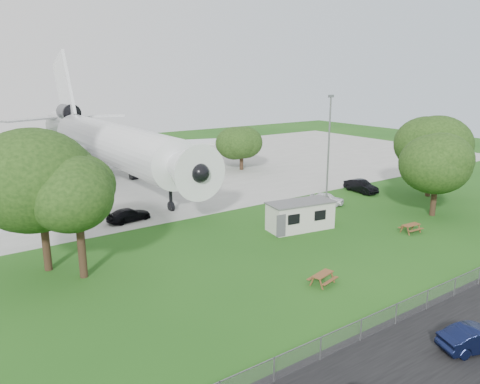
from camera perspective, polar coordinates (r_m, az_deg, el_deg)
ground at (r=36.27m, az=8.15°, el=-8.57°), size 160.00×160.00×0.00m
asphalt_strip at (r=29.30m, az=26.52°, el=-15.88°), size 120.00×8.00×0.02m
concrete_apron at (r=67.75m, az=-14.40°, el=1.91°), size 120.00×46.00×0.03m
airliner at (r=64.18m, az=-15.67°, el=5.94°), size 46.36×47.73×17.69m
site_cabin at (r=43.40m, az=7.37°, el=-2.84°), size 6.93×3.68×2.62m
picnic_west at (r=33.10m, az=10.00°, el=-10.97°), size 2.11×1.89×0.76m
picnic_east at (r=45.23m, az=20.05°, el=-4.65°), size 1.90×1.62×0.76m
fence at (r=30.80m, az=20.68°, el=-13.75°), size 58.00×0.04×1.30m
lamp_mast at (r=44.37m, az=10.67°, el=3.65°), size 0.16×0.16×12.00m
tree_west_big at (r=35.60m, az=-23.25°, el=0.84°), size 8.99×8.99×10.94m
tree_west_small at (r=33.42m, az=-19.32°, el=0.28°), size 6.67×6.67×9.73m
tree_east_front at (r=50.18m, az=22.93°, el=3.21°), size 7.43×7.43×9.07m
tree_east_back at (r=58.00m, az=22.43°, el=5.27°), size 8.12×8.12×10.06m
tree_far_apron at (r=69.12m, az=0.18°, el=6.19°), size 6.71×6.71×7.64m
car_centre_sedan at (r=28.19m, az=26.92°, el=-15.62°), size 4.29×2.71×1.34m
car_ne_hatch at (r=52.16m, az=10.53°, el=-0.81°), size 3.21×3.96×1.27m
car_ne_sedan at (r=58.30m, az=14.52°, el=0.68°), size 1.98×4.66×1.49m
car_apron_van at (r=46.72m, az=-13.40°, el=-2.74°), size 4.61×2.42×1.27m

